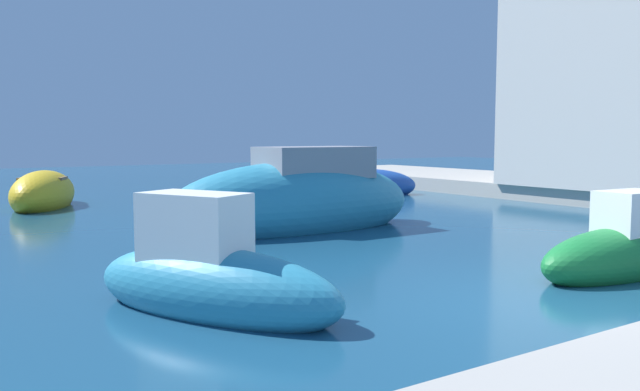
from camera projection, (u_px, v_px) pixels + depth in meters
ground at (542, 305)px, 7.93m from camera, size 80.00×80.00×0.00m
moored_boat_1 at (298, 202)px, 14.28m from camera, size 6.07×2.21×2.26m
moored_boat_3 at (368, 185)px, 22.84m from camera, size 3.50×2.98×1.16m
moored_boat_4 at (43, 194)px, 18.75m from camera, size 3.01×4.10×1.37m
moored_boat_5 at (211, 280)px, 7.57m from camera, size 2.54×3.57×1.62m
moored_boat_6 at (621, 252)px, 9.59m from camera, size 3.25×1.21×1.46m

